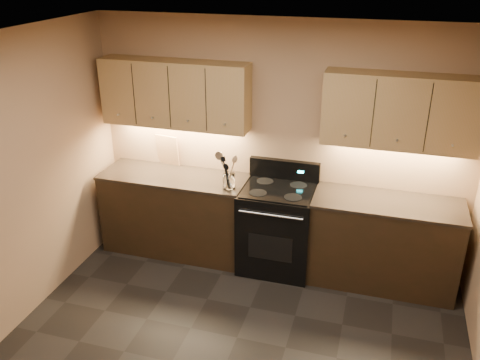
{
  "coord_description": "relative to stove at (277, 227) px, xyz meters",
  "views": [
    {
      "loc": [
        1.04,
        -2.97,
        3.16
      ],
      "look_at": [
        -0.27,
        1.45,
        1.09
      ],
      "focal_mm": 38.0,
      "sensor_mm": 36.0,
      "label": 1
    }
  ],
  "objects": [
    {
      "name": "steel_spatula",
      "position": [
        -0.48,
        -0.12,
        0.65
      ],
      "size": [
        0.23,
        0.15,
        0.38
      ],
      "primitive_type": null,
      "rotation": [
        -0.01,
        -0.38,
        -0.31
      ],
      "color": "silver",
      "rests_on": "utensil_crock"
    },
    {
      "name": "outlet_plate",
      "position": [
        -1.38,
        0.31,
        0.64
      ],
      "size": [
        0.08,
        0.01,
        0.12
      ],
      "primitive_type": "cube",
      "color": "#B2B5BA",
      "rests_on": "wall_back"
    },
    {
      "name": "upper_cab_right",
      "position": [
        1.1,
        0.17,
        1.32
      ],
      "size": [
        1.44,
        0.3,
        0.7
      ],
      "primitive_type": "cube",
      "color": "#AA8155",
      "rests_on": "wall_back"
    },
    {
      "name": "utensil_crock",
      "position": [
        -0.5,
        -0.12,
        0.52
      ],
      "size": [
        0.16,
        0.16,
        0.16
      ],
      "color": "white",
      "rests_on": "counter_left"
    },
    {
      "name": "counter_right",
      "position": [
        1.1,
        0.02,
        -0.01
      ],
      "size": [
        1.46,
        0.62,
        0.93
      ],
      "color": "black",
      "rests_on": "ground"
    },
    {
      "name": "wall_back",
      "position": [
        -0.08,
        0.32,
        0.82
      ],
      "size": [
        4.0,
        0.04,
        2.6
      ],
      "primitive_type": "cube",
      "color": "tan",
      "rests_on": "ground"
    },
    {
      "name": "ceiling",
      "position": [
        -0.08,
        -1.68,
        2.12
      ],
      "size": [
        4.0,
        4.0,
        0.0
      ],
      "primitive_type": "plane",
      "rotation": [
        3.14,
        0.0,
        0.0
      ],
      "color": "silver",
      "rests_on": "wall_back"
    },
    {
      "name": "black_spoon",
      "position": [
        -0.5,
        -0.1,
        0.61
      ],
      "size": [
        0.06,
        0.16,
        0.3
      ],
      "primitive_type": null,
      "rotation": [
        0.36,
        -0.01,
        -0.02
      ],
      "color": "black",
      "rests_on": "utensil_crock"
    },
    {
      "name": "stove",
      "position": [
        0.0,
        0.0,
        0.0
      ],
      "size": [
        0.76,
        0.68,
        1.14
      ],
      "color": "black",
      "rests_on": "ground"
    },
    {
      "name": "cutting_board",
      "position": [
        -1.36,
        0.29,
        0.63
      ],
      "size": [
        0.28,
        0.1,
        0.35
      ],
      "primitive_type": "cube",
      "rotation": [
        0.1,
        0.0,
        -0.16
      ],
      "color": "tan",
      "rests_on": "counter_left"
    },
    {
      "name": "black_turner",
      "position": [
        -0.49,
        -0.15,
        0.64
      ],
      "size": [
        0.17,
        0.11,
        0.37
      ],
      "primitive_type": null,
      "rotation": [
        -0.05,
        -0.17,
        0.43
      ],
      "color": "black",
      "rests_on": "utensil_crock"
    },
    {
      "name": "counter_left",
      "position": [
        -1.18,
        0.02,
        -0.01
      ],
      "size": [
        1.62,
        0.62,
        0.93
      ],
      "color": "black",
      "rests_on": "ground"
    },
    {
      "name": "wooden_spoon",
      "position": [
        -0.52,
        -0.12,
        0.63
      ],
      "size": [
        0.14,
        0.13,
        0.34
      ],
      "primitive_type": null,
      "rotation": [
        -0.16,
        0.26,
        0.16
      ],
      "color": "tan",
      "rests_on": "utensil_crock"
    },
    {
      "name": "steel_skimmer",
      "position": [
        -0.47,
        -0.13,
        0.65
      ],
      "size": [
        0.25,
        0.16,
        0.38
      ],
      "primitive_type": null,
      "rotation": [
        -0.15,
        -0.47,
        -0.06
      ],
      "color": "silver",
      "rests_on": "utensil_crock"
    },
    {
      "name": "upper_cab_left",
      "position": [
        -1.18,
        0.17,
        1.32
      ],
      "size": [
        1.6,
        0.3,
        0.7
      ],
      "primitive_type": "cube",
      "color": "#AA8155",
      "rests_on": "wall_back"
    }
  ]
}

